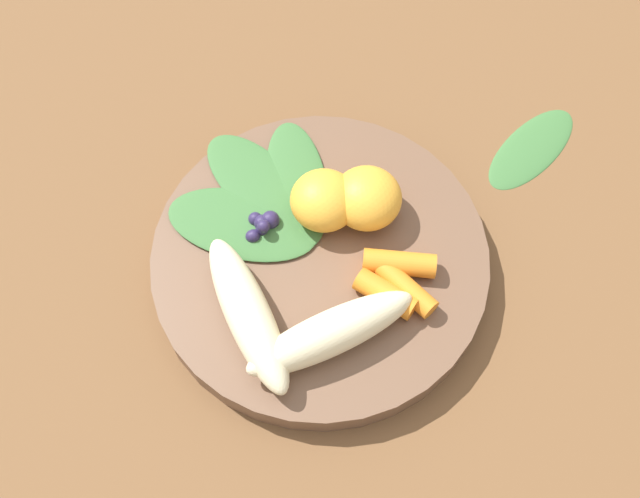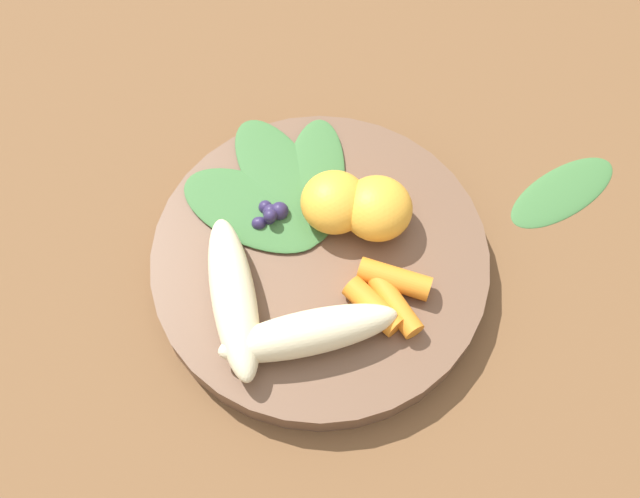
# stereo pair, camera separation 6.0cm
# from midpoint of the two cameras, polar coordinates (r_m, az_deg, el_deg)

# --- Properties ---
(ground_plane) EXTENTS (2.40, 2.40, 0.00)m
(ground_plane) POSITION_cam_midpoint_polar(r_m,az_deg,el_deg) (0.63, -2.70, -1.71)
(ground_plane) COLOR brown
(bowl) EXTENTS (0.27, 0.27, 0.03)m
(bowl) POSITION_cam_midpoint_polar(r_m,az_deg,el_deg) (0.62, -2.75, -1.22)
(bowl) COLOR brown
(bowl) RESTS_ON ground_plane
(banana_peeled_left) EXTENTS (0.08, 0.14, 0.03)m
(banana_peeled_left) POSITION_cam_midpoint_polar(r_m,az_deg,el_deg) (0.56, -2.24, -6.50)
(banana_peeled_left) COLOR beige
(banana_peeled_left) RESTS_ON bowl
(banana_peeled_right) EXTENTS (0.14, 0.08, 0.03)m
(banana_peeled_right) POSITION_cam_midpoint_polar(r_m,az_deg,el_deg) (0.58, -8.45, -4.89)
(banana_peeled_right) COLOR beige
(banana_peeled_right) RESTS_ON bowl
(orange_segment_near) EXTENTS (0.05, 0.05, 0.04)m
(orange_segment_near) POSITION_cam_midpoint_polar(r_m,az_deg,el_deg) (0.61, -2.52, 3.31)
(orange_segment_near) COLOR #F4A833
(orange_segment_near) RESTS_ON bowl
(orange_segment_far) EXTENTS (0.06, 0.06, 0.04)m
(orange_segment_far) POSITION_cam_midpoint_polar(r_m,az_deg,el_deg) (0.61, 0.32, 3.75)
(orange_segment_far) COLOR #F4A833
(orange_segment_far) RESTS_ON bowl
(carrot_front) EXTENTS (0.05, 0.03, 0.02)m
(carrot_front) POSITION_cam_midpoint_polar(r_m,az_deg,el_deg) (0.58, 1.93, -3.61)
(carrot_front) COLOR orange
(carrot_front) RESTS_ON bowl
(carrot_mid_left) EXTENTS (0.06, 0.02, 0.02)m
(carrot_mid_left) POSITION_cam_midpoint_polar(r_m,az_deg,el_deg) (0.59, 3.16, -2.90)
(carrot_mid_left) COLOR orange
(carrot_mid_left) RESTS_ON bowl
(carrot_mid_right) EXTENTS (0.06, 0.05, 0.02)m
(carrot_mid_right) POSITION_cam_midpoint_polar(r_m,az_deg,el_deg) (0.59, 2.99, -1.35)
(carrot_mid_right) COLOR orange
(carrot_mid_right) RESTS_ON bowl
(blueberry_pile) EXTENTS (0.02, 0.03, 0.02)m
(blueberry_pile) POSITION_cam_midpoint_polar(r_m,az_deg,el_deg) (0.62, -7.07, 1.47)
(blueberry_pile) COLOR #2D234C
(blueberry_pile) RESTS_ON bowl
(kale_leaf_left) EXTENTS (0.13, 0.11, 0.00)m
(kale_leaf_left) POSITION_cam_midpoint_polar(r_m,az_deg,el_deg) (0.64, -4.37, 4.62)
(kale_leaf_left) COLOR #3D7038
(kale_leaf_left) RESTS_ON bowl
(kale_leaf_right) EXTENTS (0.13, 0.07, 0.00)m
(kale_leaf_right) POSITION_cam_midpoint_polar(r_m,az_deg,el_deg) (0.64, -6.98, 4.39)
(kale_leaf_right) COLOR #3D7038
(kale_leaf_right) RESTS_ON bowl
(kale_leaf_rear) EXTENTS (0.14, 0.11, 0.00)m
(kale_leaf_rear) POSITION_cam_midpoint_polar(r_m,az_deg,el_deg) (0.62, -8.47, 1.55)
(kale_leaf_rear) COLOR #3D7038
(kale_leaf_rear) RESTS_ON bowl
(kale_leaf_stray) EXTENTS (0.04, 0.11, 0.01)m
(kale_leaf_stray) POSITION_cam_midpoint_polar(r_m,az_deg,el_deg) (0.70, 12.97, 7.06)
(kale_leaf_stray) COLOR #3D7038
(kale_leaf_stray) RESTS_ON ground_plane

